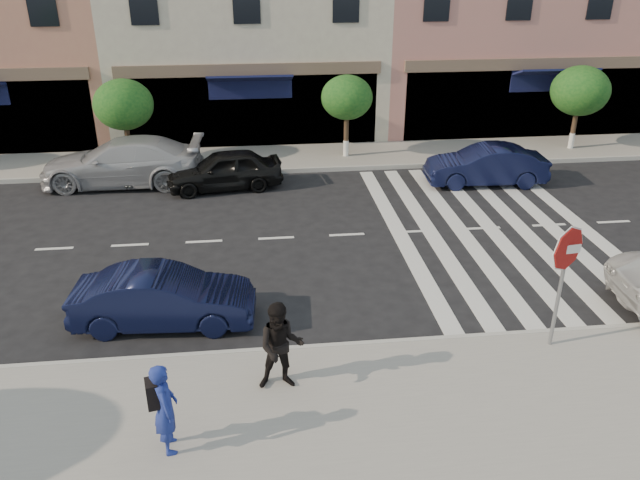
{
  "coord_description": "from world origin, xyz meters",
  "views": [
    {
      "loc": [
        -0.56,
        -11.82,
        7.42
      ],
      "look_at": [
        0.87,
        0.8,
        1.4
      ],
      "focal_mm": 35.0,
      "sensor_mm": 36.0,
      "label": 1
    }
  ],
  "objects_px": {
    "car_near_mid": "(164,298)",
    "car_far_left": "(122,162)",
    "photographer": "(165,408)",
    "car_far_mid": "(224,170)",
    "walker": "(281,347)",
    "stop_sign": "(566,261)",
    "car_far_right": "(486,165)"
  },
  "relations": [
    {
      "from": "car_near_mid",
      "to": "car_far_left",
      "type": "xyz_separation_m",
      "value": [
        -2.36,
        9.07,
        0.16
      ]
    },
    {
      "from": "walker",
      "to": "car_far_left",
      "type": "xyz_separation_m",
      "value": [
        -4.72,
        11.66,
        -0.22
      ]
    },
    {
      "from": "car_far_left",
      "to": "car_far_right",
      "type": "bearing_deg",
      "value": 85.93
    },
    {
      "from": "stop_sign",
      "to": "walker",
      "type": "bearing_deg",
      "value": -179.76
    },
    {
      "from": "photographer",
      "to": "car_near_mid",
      "type": "relative_size",
      "value": 0.42
    },
    {
      "from": "car_near_mid",
      "to": "car_far_left",
      "type": "relative_size",
      "value": 0.71
    },
    {
      "from": "car_far_right",
      "to": "stop_sign",
      "type": "bearing_deg",
      "value": -9.14
    },
    {
      "from": "photographer",
      "to": "car_far_right",
      "type": "relative_size",
      "value": 0.39
    },
    {
      "from": "car_near_mid",
      "to": "car_far_mid",
      "type": "bearing_deg",
      "value": -3.66
    },
    {
      "from": "car_far_mid",
      "to": "car_near_mid",
      "type": "bearing_deg",
      "value": -14.97
    },
    {
      "from": "stop_sign",
      "to": "car_near_mid",
      "type": "distance_m",
      "value": 8.15
    },
    {
      "from": "stop_sign",
      "to": "walker",
      "type": "height_order",
      "value": "stop_sign"
    },
    {
      "from": "photographer",
      "to": "car_far_left",
      "type": "distance_m",
      "value": 13.31
    },
    {
      "from": "car_near_mid",
      "to": "car_far_right",
      "type": "distance_m",
      "value": 12.52
    },
    {
      "from": "car_far_mid",
      "to": "car_far_right",
      "type": "bearing_deg",
      "value": 78.78
    },
    {
      "from": "stop_sign",
      "to": "car_far_right",
      "type": "xyz_separation_m",
      "value": [
        2.09,
        9.58,
        -1.38
      ]
    },
    {
      "from": "walker",
      "to": "photographer",
      "type": "bearing_deg",
      "value": -143.47
    },
    {
      "from": "photographer",
      "to": "car_far_left",
      "type": "xyz_separation_m",
      "value": [
        -2.85,
        13.0,
        -0.16
      ]
    },
    {
      "from": "photographer",
      "to": "car_far_mid",
      "type": "height_order",
      "value": "photographer"
    },
    {
      "from": "photographer",
      "to": "car_far_left",
      "type": "height_order",
      "value": "photographer"
    },
    {
      "from": "photographer",
      "to": "car_near_mid",
      "type": "xyz_separation_m",
      "value": [
        -0.49,
        3.93,
        -0.31
      ]
    },
    {
      "from": "photographer",
      "to": "car_far_right",
      "type": "height_order",
      "value": "photographer"
    },
    {
      "from": "car_far_mid",
      "to": "walker",
      "type": "bearing_deg",
      "value": -0.8
    },
    {
      "from": "walker",
      "to": "car_far_mid",
      "type": "bearing_deg",
      "value": 97.45
    },
    {
      "from": "car_far_mid",
      "to": "car_far_right",
      "type": "distance_m",
      "value": 8.83
    },
    {
      "from": "walker",
      "to": "car_near_mid",
      "type": "relative_size",
      "value": 0.45
    },
    {
      "from": "walker",
      "to": "car_far_right",
      "type": "relative_size",
      "value": 0.42
    },
    {
      "from": "car_near_mid",
      "to": "car_far_left",
      "type": "bearing_deg",
      "value": 18.34
    },
    {
      "from": "stop_sign",
      "to": "car_near_mid",
      "type": "xyz_separation_m",
      "value": [
        -7.79,
        1.9,
        -1.41
      ]
    },
    {
      "from": "car_far_left",
      "to": "car_far_mid",
      "type": "xyz_separation_m",
      "value": [
        3.43,
        -0.83,
        -0.14
      ]
    },
    {
      "from": "photographer",
      "to": "car_near_mid",
      "type": "bearing_deg",
      "value": -5.27
    },
    {
      "from": "stop_sign",
      "to": "car_far_right",
      "type": "height_order",
      "value": "stop_sign"
    }
  ]
}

